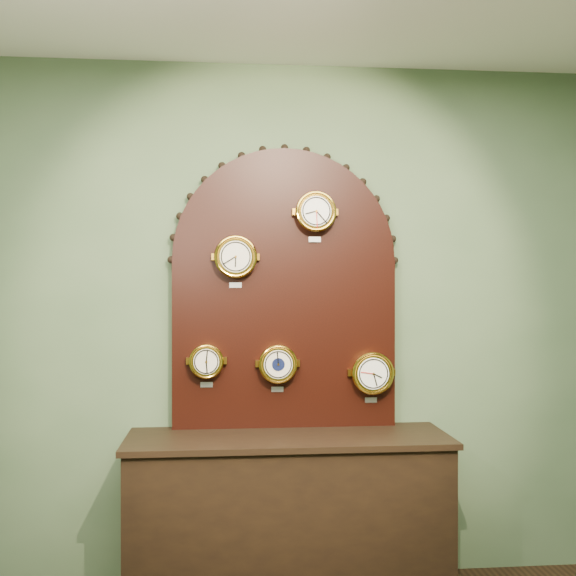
{
  "coord_description": "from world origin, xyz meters",
  "views": [
    {
      "loc": [
        -0.32,
        -1.21,
        1.6
      ],
      "look_at": [
        0.0,
        2.25,
        1.58
      ],
      "focal_mm": 42.54,
      "sensor_mm": 36.0,
      "label": 1
    }
  ],
  "objects": [
    {
      "name": "roman_clock",
      "position": [
        -0.26,
        2.38,
        1.74
      ],
      "size": [
        0.22,
        0.08,
        0.28
      ],
      "color": "gold",
      "rests_on": "display_board"
    },
    {
      "name": "tide_clock",
      "position": [
        0.47,
        2.38,
        1.12
      ],
      "size": [
        0.23,
        0.08,
        0.28
      ],
      "color": "gold",
      "rests_on": "display_board"
    },
    {
      "name": "shop_counter",
      "position": [
        0.0,
        2.23,
        0.4
      ],
      "size": [
        1.6,
        0.5,
        0.8
      ],
      "primitive_type": "cube",
      "color": "black",
      "rests_on": "ground_plane"
    },
    {
      "name": "barometer",
      "position": [
        -0.04,
        2.38,
        1.18
      ],
      "size": [
        0.21,
        0.08,
        0.26
      ],
      "color": "gold",
      "rests_on": "display_board"
    },
    {
      "name": "arabic_clock",
      "position": [
        0.16,
        2.38,
        1.98
      ],
      "size": [
        0.22,
        0.08,
        0.27
      ],
      "color": "gold",
      "rests_on": "display_board"
    },
    {
      "name": "hygrometer",
      "position": [
        -0.42,
        2.38,
        1.2
      ],
      "size": [
        0.18,
        0.08,
        0.23
      ],
      "color": "gold",
      "rests_on": "display_board"
    },
    {
      "name": "display_board",
      "position": [
        0.0,
        2.45,
        1.63
      ],
      "size": [
        1.26,
        0.06,
        1.53
      ],
      "color": "black",
      "rests_on": "shop_counter"
    },
    {
      "name": "wall_back",
      "position": [
        0.0,
        2.5,
        1.4
      ],
      "size": [
        4.0,
        0.0,
        4.0
      ],
      "primitive_type": "plane",
      "rotation": [
        1.57,
        0.0,
        0.0
      ],
      "color": "#526B49",
      "rests_on": "ground"
    }
  ]
}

